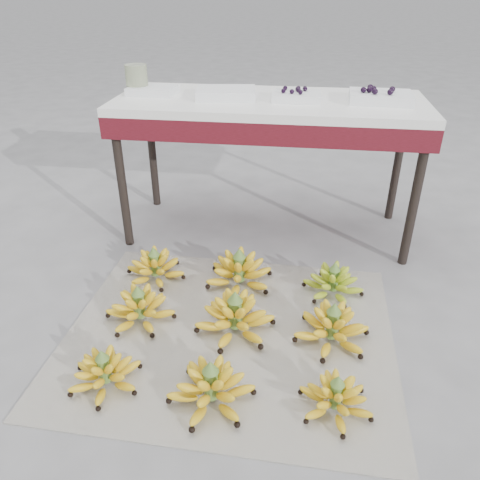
# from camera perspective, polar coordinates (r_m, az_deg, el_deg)

# --- Properties ---
(ground) EXTENTS (60.00, 60.00, 0.00)m
(ground) POSITION_cam_1_polar(r_m,az_deg,el_deg) (1.84, -3.12, -11.92)
(ground) COLOR slate
(ground) RESTS_ON ground
(newspaper_mat) EXTENTS (1.27, 1.08, 0.01)m
(newspaper_mat) POSITION_cam_1_polar(r_m,az_deg,el_deg) (1.86, -1.27, -11.32)
(newspaper_mat) COLOR white
(newspaper_mat) RESTS_ON ground
(bunch_front_left) EXTENTS (0.32, 0.32, 0.15)m
(bunch_front_left) POSITION_cam_1_polar(r_m,az_deg,el_deg) (1.69, -16.14, -15.27)
(bunch_front_left) COLOR yellow
(bunch_front_left) RESTS_ON newspaper_mat
(bunch_front_center) EXTENTS (0.32, 0.32, 0.17)m
(bunch_front_center) POSITION_cam_1_polar(r_m,az_deg,el_deg) (1.58, -3.53, -17.54)
(bunch_front_center) COLOR yellow
(bunch_front_center) RESTS_ON newspaper_mat
(bunch_front_right) EXTENTS (0.31, 0.31, 0.15)m
(bunch_front_right) POSITION_cam_1_polar(r_m,az_deg,el_deg) (1.59, 11.58, -18.36)
(bunch_front_right) COLOR yellow
(bunch_front_right) RESTS_ON newspaper_mat
(bunch_mid_left) EXTENTS (0.30, 0.30, 0.17)m
(bunch_mid_left) POSITION_cam_1_polar(r_m,az_deg,el_deg) (1.92, -12.10, -8.16)
(bunch_mid_left) COLOR yellow
(bunch_mid_left) RESTS_ON newspaper_mat
(bunch_mid_center) EXTENTS (0.36, 0.36, 0.19)m
(bunch_mid_center) POSITION_cam_1_polar(r_m,az_deg,el_deg) (1.83, -0.60, -9.42)
(bunch_mid_center) COLOR yellow
(bunch_mid_center) RESTS_ON newspaper_mat
(bunch_mid_right) EXTENTS (0.34, 0.34, 0.18)m
(bunch_mid_right) POSITION_cam_1_polar(r_m,az_deg,el_deg) (1.82, 11.15, -10.46)
(bunch_mid_right) COLOR yellow
(bunch_mid_right) RESTS_ON newspaper_mat
(bunch_back_left) EXTENTS (0.34, 0.34, 0.16)m
(bunch_back_left) POSITION_cam_1_polar(r_m,az_deg,el_deg) (2.16, -10.29, -3.31)
(bunch_back_left) COLOR yellow
(bunch_back_left) RESTS_ON newspaper_mat
(bunch_back_center) EXTENTS (0.38, 0.38, 0.18)m
(bunch_back_center) POSITION_cam_1_polar(r_m,az_deg,el_deg) (2.08, -0.09, -3.92)
(bunch_back_center) COLOR yellow
(bunch_back_center) RESTS_ON newspaper_mat
(bunch_back_right) EXTENTS (0.30, 0.30, 0.16)m
(bunch_back_right) POSITION_cam_1_polar(r_m,az_deg,el_deg) (2.07, 11.28, -5.12)
(bunch_back_right) COLOR #669F1B
(bunch_back_right) RESTS_ON newspaper_mat
(vendor_table) EXTENTS (1.48, 0.59, 0.71)m
(vendor_table) POSITION_cam_1_polar(r_m,az_deg,el_deg) (2.34, 3.57, 14.90)
(vendor_table) COLOR black
(vendor_table) RESTS_ON ground
(tray_far_left) EXTENTS (0.23, 0.17, 0.04)m
(tray_far_left) POSITION_cam_1_polar(r_m,az_deg,el_deg) (2.45, -10.60, 17.50)
(tray_far_left) COLOR silver
(tray_far_left) RESTS_ON vendor_table
(tray_left) EXTENTS (0.30, 0.23, 0.04)m
(tray_left) POSITION_cam_1_polar(r_m,az_deg,el_deg) (2.33, -1.72, 17.46)
(tray_left) COLOR silver
(tray_left) RESTS_ON vendor_table
(tray_right) EXTENTS (0.23, 0.17, 0.06)m
(tray_right) POSITION_cam_1_polar(r_m,az_deg,el_deg) (2.30, 6.88, 17.03)
(tray_right) COLOR silver
(tray_right) RESTS_ON vendor_table
(tray_far_right) EXTENTS (0.29, 0.21, 0.07)m
(tray_far_right) POSITION_cam_1_polar(r_m,az_deg,el_deg) (2.33, 16.73, 16.37)
(tray_far_right) COLOR silver
(tray_far_right) RESTS_ON vendor_table
(glass_jar) EXTENTS (0.14, 0.14, 0.14)m
(glass_jar) POSITION_cam_1_polar(r_m,az_deg,el_deg) (2.47, -12.48, 18.62)
(glass_jar) COLOR beige
(glass_jar) RESTS_ON vendor_table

